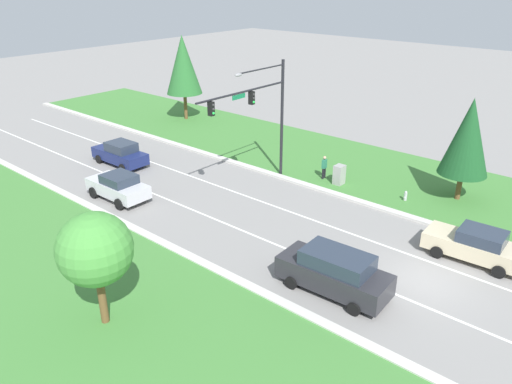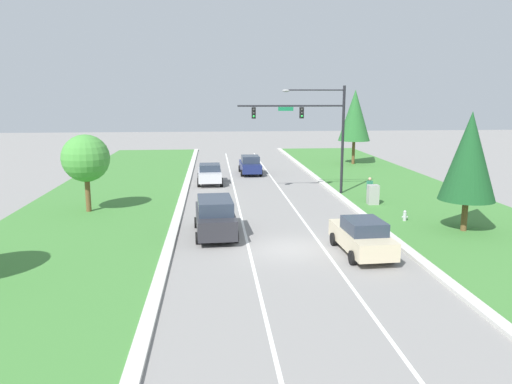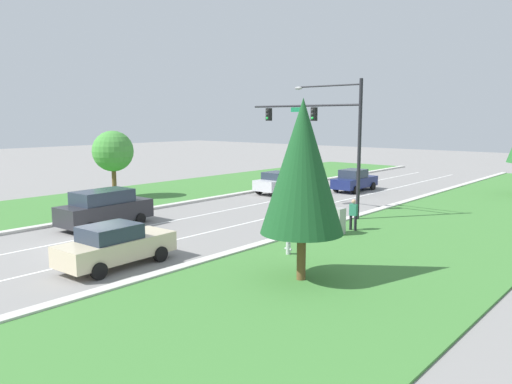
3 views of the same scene
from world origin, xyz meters
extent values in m
plane|color=gray|center=(0.00, 0.00, 0.00)|extent=(160.00, 160.00, 0.00)
cube|color=beige|center=(5.65, 0.00, 0.07)|extent=(0.50, 90.00, 0.15)
cube|color=beige|center=(-5.65, 0.00, 0.07)|extent=(0.50, 90.00, 0.15)
cube|color=#427F38|center=(10.90, 0.00, 0.04)|extent=(10.00, 90.00, 0.08)
cube|color=white|center=(-1.80, 0.00, 0.00)|extent=(0.14, 81.00, 0.01)
cube|color=white|center=(1.80, 0.00, 0.00)|extent=(0.14, 81.00, 0.01)
cylinder|color=black|center=(6.07, 13.11, 3.98)|extent=(0.20, 0.20, 7.96)
cylinder|color=black|center=(2.21, 13.11, 6.53)|extent=(7.72, 0.12, 0.12)
cube|color=#147042|center=(1.83, 13.11, 6.31)|extent=(1.10, 0.04, 0.28)
cylinder|color=black|center=(3.95, 13.11, 7.64)|extent=(4.25, 0.09, 0.09)
ellipsoid|color=gray|center=(1.83, 13.11, 7.59)|extent=(0.56, 0.28, 0.20)
cube|color=black|center=(2.99, 13.11, 6.03)|extent=(0.28, 0.32, 0.80)
sphere|color=#2D2D2D|center=(2.99, 12.94, 6.26)|extent=(0.16, 0.16, 0.16)
sphere|color=#2D2D2D|center=(2.99, 12.94, 6.03)|extent=(0.16, 0.16, 0.16)
sphere|color=#23D647|center=(2.99, 12.94, 5.80)|extent=(0.16, 0.16, 0.16)
cube|color=black|center=(-0.49, 13.11, 6.03)|extent=(0.28, 0.32, 0.80)
sphere|color=#2D2D2D|center=(-0.49, 12.94, 6.26)|extent=(0.16, 0.16, 0.16)
sphere|color=#2D2D2D|center=(-0.49, 12.94, 6.03)|extent=(0.16, 0.16, 0.16)
sphere|color=#23D647|center=(-0.49, 12.94, 5.80)|extent=(0.16, 0.16, 0.16)
cube|color=silver|center=(-3.73, 18.36, 0.76)|extent=(1.93, 4.33, 0.79)
cube|color=#283342|center=(-3.72, 18.11, 1.42)|extent=(1.70, 1.96, 0.55)
cylinder|color=black|center=(-2.84, 19.71, 0.36)|extent=(0.25, 0.73, 0.72)
cylinder|color=black|center=(-4.66, 19.68, 0.36)|extent=(0.25, 0.73, 0.72)
cylinder|color=black|center=(-2.79, 17.05, 0.36)|extent=(0.25, 0.73, 0.72)
cylinder|color=black|center=(-4.62, 17.02, 0.36)|extent=(0.25, 0.73, 0.72)
cube|color=beige|center=(3.36, -1.02, 0.71)|extent=(2.02, 4.76, 0.79)
cube|color=#283342|center=(3.38, -1.30, 1.40)|extent=(1.72, 2.18, 0.59)
cylinder|color=black|center=(4.18, 0.47, 0.31)|extent=(0.27, 0.64, 0.63)
cylinder|color=black|center=(2.41, 0.38, 0.31)|extent=(0.27, 0.64, 0.63)
cylinder|color=black|center=(4.31, -2.43, 0.31)|extent=(0.27, 0.64, 0.63)
cylinder|color=black|center=(2.55, -2.52, 0.31)|extent=(0.27, 0.64, 0.63)
cube|color=navy|center=(0.02, 23.43, 0.70)|extent=(1.83, 4.66, 0.78)
cube|color=#283342|center=(0.03, 23.16, 1.42)|extent=(1.62, 2.11, 0.67)
cylinder|color=black|center=(0.87, 24.88, 0.31)|extent=(0.25, 0.63, 0.63)
cylinder|color=black|center=(-0.86, 24.86, 0.31)|extent=(0.25, 0.63, 0.63)
cylinder|color=black|center=(0.91, 22.01, 0.31)|extent=(0.25, 0.63, 0.63)
cylinder|color=black|center=(-0.82, 21.99, 0.31)|extent=(0.25, 0.63, 0.63)
cube|color=#28282D|center=(-3.39, 2.78, 0.80)|extent=(2.19, 5.13, 0.99)
cube|color=#283342|center=(-3.39, 2.66, 1.64)|extent=(1.89, 3.11, 0.69)
cylinder|color=black|center=(-2.52, 4.39, 0.30)|extent=(0.27, 0.61, 0.60)
cylinder|color=black|center=(-4.42, 4.30, 0.30)|extent=(0.27, 0.61, 0.60)
cylinder|color=black|center=(-2.36, 1.27, 0.30)|extent=(0.27, 0.61, 0.60)
cylinder|color=black|center=(-4.26, 1.18, 0.30)|extent=(0.27, 0.61, 0.60)
cube|color=#9E9E99|center=(7.19, 9.06, 0.70)|extent=(0.70, 0.60, 1.39)
cylinder|color=black|center=(7.23, 10.36, 0.42)|extent=(0.14, 0.14, 0.84)
cylinder|color=black|center=(7.49, 10.39, 0.42)|extent=(0.14, 0.14, 0.84)
cube|color=#287556|center=(7.36, 10.38, 1.14)|extent=(0.40, 0.25, 0.60)
sphere|color=tan|center=(7.36, 10.38, 1.58)|extent=(0.22, 0.22, 0.22)
cylinder|color=#B7B7BC|center=(7.62, 4.52, 0.28)|extent=(0.20, 0.20, 0.55)
sphere|color=#B7B7BC|center=(7.62, 4.52, 0.61)|extent=(0.18, 0.18, 0.18)
cylinder|color=#B7B7BC|center=(7.50, 4.52, 0.30)|extent=(0.10, 0.09, 0.09)
cylinder|color=#B7B7BC|center=(7.74, 4.52, 0.30)|extent=(0.10, 0.09, 0.09)
cylinder|color=brown|center=(9.98, 2.15, 0.89)|extent=(0.32, 0.32, 1.78)
cone|color=#194C23|center=(9.98, 2.15, 4.12)|extent=(2.93, 2.93, 4.69)
cylinder|color=brown|center=(-11.29, 8.59, 1.17)|extent=(0.32, 0.32, 2.35)
sphere|color=#47933D|center=(-11.29, 8.59, 3.45)|extent=(2.93, 2.93, 2.93)
camera|label=1|loc=(-19.78, -6.74, 13.11)|focal=35.00mm
camera|label=2|loc=(-3.46, -22.83, 7.25)|focal=35.00mm
camera|label=3|loc=(19.96, -11.89, 5.75)|focal=35.00mm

